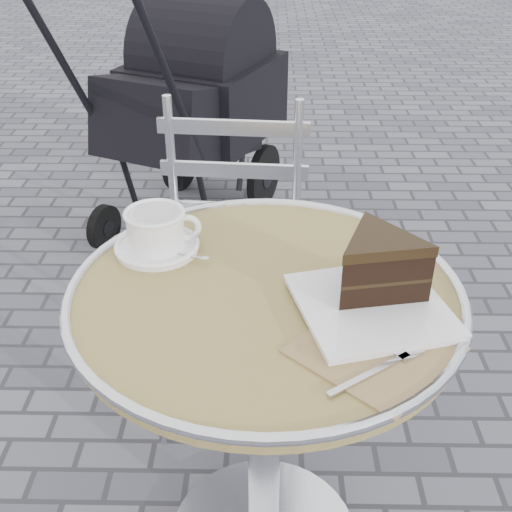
{
  "coord_description": "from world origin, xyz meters",
  "views": [
    {
      "loc": [
        -0.0,
        -0.95,
        1.39
      ],
      "look_at": [
        -0.02,
        0.04,
        0.78
      ],
      "focal_mm": 45.0,
      "sensor_mm": 36.0,
      "label": 1
    }
  ],
  "objects_px": {
    "cake_plate_set": "(377,275)",
    "bistro_chair": "(232,229)",
    "cafe_table": "(265,360)",
    "cappuccino_set": "(157,233)",
    "baby_stroller": "(191,114)"
  },
  "relations": [
    {
      "from": "cake_plate_set",
      "to": "bistro_chair",
      "type": "height_order",
      "value": "bistro_chair"
    },
    {
      "from": "cafe_table",
      "to": "bistro_chair",
      "type": "xyz_separation_m",
      "value": [
        -0.09,
        0.55,
        -0.02
      ]
    },
    {
      "from": "cappuccino_set",
      "to": "bistro_chair",
      "type": "bearing_deg",
      "value": 66.79
    },
    {
      "from": "cafe_table",
      "to": "baby_stroller",
      "type": "height_order",
      "value": "baby_stroller"
    },
    {
      "from": "cake_plate_set",
      "to": "bistro_chair",
      "type": "xyz_separation_m",
      "value": [
        -0.28,
        0.59,
        -0.24
      ]
    },
    {
      "from": "cake_plate_set",
      "to": "baby_stroller",
      "type": "xyz_separation_m",
      "value": [
        -0.5,
        1.67,
        -0.3
      ]
    },
    {
      "from": "cake_plate_set",
      "to": "bistro_chair",
      "type": "relative_size",
      "value": 0.46
    },
    {
      "from": "bistro_chair",
      "to": "cafe_table",
      "type": "bearing_deg",
      "value": -76.09
    },
    {
      "from": "cafe_table",
      "to": "cappuccino_set",
      "type": "xyz_separation_m",
      "value": [
        -0.21,
        0.14,
        0.2
      ]
    },
    {
      "from": "cafe_table",
      "to": "cake_plate_set",
      "type": "bearing_deg",
      "value": -11.49
    },
    {
      "from": "bistro_chair",
      "to": "cappuccino_set",
      "type": "bearing_deg",
      "value": -101.7
    },
    {
      "from": "cafe_table",
      "to": "baby_stroller",
      "type": "bearing_deg",
      "value": 100.92
    },
    {
      "from": "cafe_table",
      "to": "bistro_chair",
      "type": "distance_m",
      "value": 0.56
    },
    {
      "from": "bistro_chair",
      "to": "baby_stroller",
      "type": "distance_m",
      "value": 1.1
    },
    {
      "from": "cafe_table",
      "to": "cappuccino_set",
      "type": "height_order",
      "value": "cappuccino_set"
    }
  ]
}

